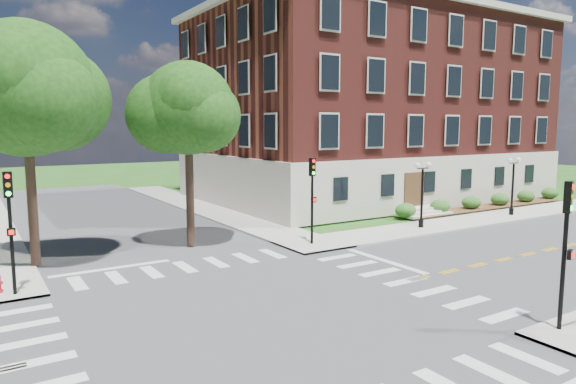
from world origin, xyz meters
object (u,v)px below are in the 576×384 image
traffic_signal_nw (10,217)px  traffic_signal_se (566,236)px  twin_lamp_west (422,191)px  twin_lamp_east (513,183)px  traffic_signal_ne (312,189)px

traffic_signal_nw → traffic_signal_se: bearing=-42.4°
twin_lamp_west → twin_lamp_east: same height
twin_lamp_west → twin_lamp_east: bearing=-1.1°
traffic_signal_nw → twin_lamp_west: (23.51, 1.07, -0.66)m
twin_lamp_east → traffic_signal_se: bearing=-142.0°
traffic_signal_ne → twin_lamp_east: traffic_signal_ne is taller
twin_lamp_west → twin_lamp_east: 9.28m
traffic_signal_ne → twin_lamp_east: size_ratio=1.13×
twin_lamp_west → twin_lamp_east: size_ratio=1.00×
twin_lamp_east → twin_lamp_west: bearing=178.9°
traffic_signal_se → twin_lamp_west: 16.94m
traffic_signal_se → traffic_signal_nw: 19.75m
traffic_signal_se → traffic_signal_ne: (0.23, 14.30, 0.00)m
traffic_signal_se → twin_lamp_west: size_ratio=1.13×
traffic_signal_nw → traffic_signal_ne: bearing=3.8°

